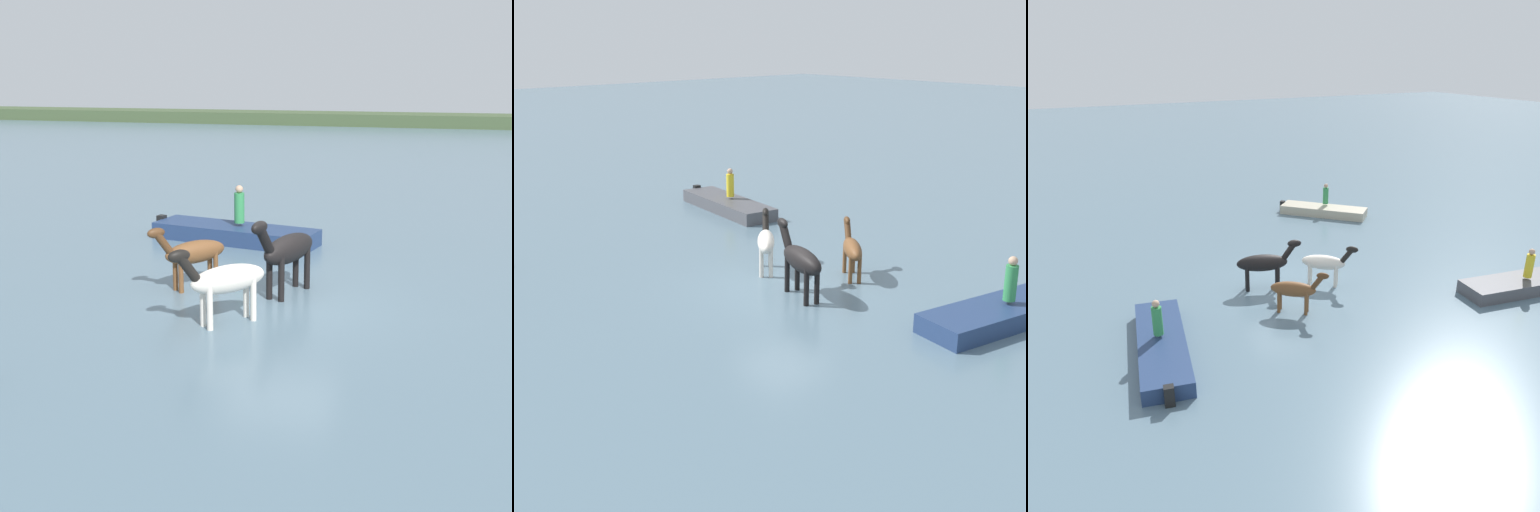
# 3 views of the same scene
# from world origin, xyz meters

# --- Properties ---
(ground_plane) EXTENTS (157.56, 157.56, 0.00)m
(ground_plane) POSITION_xyz_m (0.00, 0.00, 0.00)
(ground_plane) COLOR slate
(horse_rear_stallion) EXTENTS (1.77, 1.95, 1.78)m
(horse_rear_stallion) POSITION_xyz_m (-0.84, -1.68, 0.98)
(horse_rear_stallion) COLOR silver
(horse_rear_stallion) RESTS_ON ground_plane
(horse_lead) EXTENTS (1.58, 1.89, 1.67)m
(horse_lead) POSITION_xyz_m (-2.40, 0.52, 0.92)
(horse_lead) COLOR brown
(horse_lead) RESTS_ON ground_plane
(horse_pinto_flank) EXTENTS (1.19, 2.59, 2.02)m
(horse_pinto_flank) POSITION_xyz_m (-0.06, 0.66, 1.11)
(horse_pinto_flank) COLOR black
(horse_pinto_flank) RESTS_ON ground_plane
(boat_tender_starboard) EXTENTS (4.48, 4.39, 0.75)m
(boat_tender_starboard) POSITION_xyz_m (7.50, -6.57, 0.17)
(boat_tender_starboard) COLOR #B7AD93
(boat_tender_starboard) RESTS_ON ground_plane
(boat_launch_far) EXTENTS (2.22, 5.61, 0.76)m
(boat_launch_far) POSITION_xyz_m (-4.86, -8.61, 0.18)
(boat_launch_far) COLOR #4C4C51
(boat_launch_far) RESTS_ON ground_plane
(boat_skiff_near) EXTENTS (5.59, 2.40, 0.76)m
(boat_skiff_near) POSITION_xyz_m (-2.92, 5.57, 0.18)
(boat_skiff_near) COLOR navy
(boat_skiff_near) RESTS_ON ground_plane
(person_helmsman_aft) EXTENTS (0.32, 0.32, 1.19)m
(person_helmsman_aft) POSITION_xyz_m (7.67, -6.82, 1.15)
(person_helmsman_aft) COLOR #338C4C
(person_helmsman_aft) RESTS_ON boat_tender_starboard
(person_spotter_bow) EXTENTS (0.32, 0.32, 1.19)m
(person_spotter_bow) POSITION_xyz_m (-4.95, -8.55, 1.16)
(person_spotter_bow) COLOR yellow
(person_spotter_bow) RESTS_ON boat_launch_far
(person_boatman_standing) EXTENTS (0.32, 0.32, 1.19)m
(person_boatman_standing) POSITION_xyz_m (-2.76, 5.60, 1.16)
(person_boatman_standing) COLOR #338C4C
(person_boatman_standing) RESTS_ON boat_skiff_near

